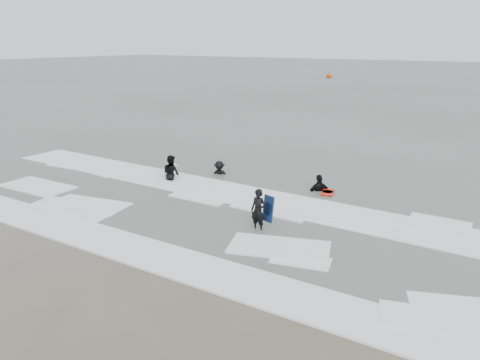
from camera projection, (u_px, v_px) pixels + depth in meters
The scene contains 9 objects.
ground at pixel (159, 247), 15.64m from camera, with size 320.00×320.00×0.00m, color brown.
sea at pixel (478, 81), 79.95m from camera, with size 320.00×320.00×0.00m, color #47544C.
surfer_centre at pixel (258, 231), 16.97m from camera, with size 0.59×0.39×1.61m, color black.
surfer_wading at pixel (172, 181), 23.02m from camera, with size 0.90×0.70×1.86m, color black.
surfer_breaker at pixel (219, 175), 23.99m from camera, with size 1.04×0.60×1.60m, color black.
surfer_right_near at pixel (319, 192), 21.42m from camera, with size 1.14×0.48×1.95m, color black.
surf_foam at pixel (222, 213), 18.60m from camera, with size 30.03×9.06×0.09m.
bodyboards at pixel (250, 187), 20.37m from camera, with size 8.53×5.77×1.25m.
buoy at pixel (329, 76), 86.02m from camera, with size 1.00×1.00×1.65m.
Camera 1 is at (10.08, -10.56, 6.63)m, focal length 35.00 mm.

